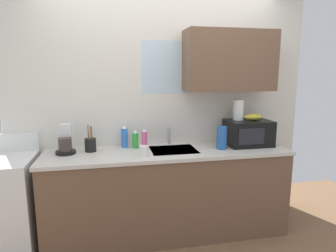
{
  "coord_description": "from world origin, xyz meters",
  "views": [
    {
      "loc": [
        -0.57,
        -2.77,
        1.67
      ],
      "look_at": [
        0.0,
        0.0,
        1.15
      ],
      "focal_mm": 31.11,
      "sensor_mm": 36.0,
      "label": 1
    }
  ],
  "objects_px": {
    "paper_towel_roll": "(238,110)",
    "dish_soap_bottle_pink": "(144,139)",
    "microwave": "(248,133)",
    "coffee_maker": "(66,142)",
    "mug_white": "(144,151)",
    "dish_soap_bottle_blue": "(124,137)",
    "banana_bunch": "(253,117)",
    "cereal_canister": "(222,138)",
    "dish_soap_bottle_green": "(135,139)",
    "stove_range": "(2,205)",
    "utensil_crock": "(90,145)"
  },
  "relations": [
    {
      "from": "microwave",
      "to": "dish_soap_bottle_green",
      "type": "distance_m",
      "value": 1.21
    },
    {
      "from": "dish_soap_bottle_blue",
      "to": "utensil_crock",
      "type": "distance_m",
      "value": 0.36
    },
    {
      "from": "microwave",
      "to": "coffee_maker",
      "type": "distance_m",
      "value": 1.88
    },
    {
      "from": "banana_bunch",
      "to": "mug_white",
      "type": "bearing_deg",
      "value": -170.99
    },
    {
      "from": "paper_towel_roll",
      "to": "cereal_canister",
      "type": "distance_m",
      "value": 0.39
    },
    {
      "from": "banana_bunch",
      "to": "dish_soap_bottle_green",
      "type": "height_order",
      "value": "banana_bunch"
    },
    {
      "from": "paper_towel_roll",
      "to": "mug_white",
      "type": "xyz_separation_m",
      "value": [
        -1.05,
        -0.24,
        -0.33
      ]
    },
    {
      "from": "coffee_maker",
      "to": "dish_soap_bottle_pink",
      "type": "distance_m",
      "value": 0.77
    },
    {
      "from": "dish_soap_bottle_green",
      "to": "utensil_crock",
      "type": "bearing_deg",
      "value": -174.01
    },
    {
      "from": "banana_bunch",
      "to": "cereal_canister",
      "type": "bearing_deg",
      "value": -165.62
    },
    {
      "from": "dish_soap_bottle_pink",
      "to": "mug_white",
      "type": "distance_m",
      "value": 0.29
    },
    {
      "from": "coffee_maker",
      "to": "dish_soap_bottle_blue",
      "type": "bearing_deg",
      "value": 10.47
    },
    {
      "from": "coffee_maker",
      "to": "cereal_canister",
      "type": "relative_size",
      "value": 1.2
    },
    {
      "from": "paper_towel_roll",
      "to": "cereal_canister",
      "type": "bearing_deg",
      "value": -147.99
    },
    {
      "from": "stove_range",
      "to": "mug_white",
      "type": "height_order",
      "value": "stove_range"
    },
    {
      "from": "paper_towel_roll",
      "to": "utensil_crock",
      "type": "relative_size",
      "value": 0.82
    },
    {
      "from": "mug_white",
      "to": "dish_soap_bottle_green",
      "type": "bearing_deg",
      "value": 99.62
    },
    {
      "from": "microwave",
      "to": "stove_range",
      "type": "bearing_deg",
      "value": -178.95
    },
    {
      "from": "dish_soap_bottle_pink",
      "to": "dish_soap_bottle_green",
      "type": "bearing_deg",
      "value": 164.2
    },
    {
      "from": "dish_soap_bottle_pink",
      "to": "dish_soap_bottle_blue",
      "type": "bearing_deg",
      "value": 159.92
    },
    {
      "from": "banana_bunch",
      "to": "paper_towel_roll",
      "type": "xyz_separation_m",
      "value": [
        -0.15,
        0.05,
        0.08
      ]
    },
    {
      "from": "dish_soap_bottle_blue",
      "to": "mug_white",
      "type": "xyz_separation_m",
      "value": [
        0.16,
        -0.35,
        -0.06
      ]
    },
    {
      "from": "microwave",
      "to": "paper_towel_roll",
      "type": "xyz_separation_m",
      "value": [
        -0.1,
        0.05,
        0.24
      ]
    },
    {
      "from": "microwave",
      "to": "dish_soap_bottle_pink",
      "type": "height_order",
      "value": "microwave"
    },
    {
      "from": "dish_soap_bottle_blue",
      "to": "utensil_crock",
      "type": "height_order",
      "value": "utensil_crock"
    },
    {
      "from": "paper_towel_roll",
      "to": "dish_soap_bottle_pink",
      "type": "xyz_separation_m",
      "value": [
        -1.01,
        0.04,
        -0.28
      ]
    },
    {
      "from": "mug_white",
      "to": "dish_soap_bottle_blue",
      "type": "bearing_deg",
      "value": 114.29
    },
    {
      "from": "banana_bunch",
      "to": "dish_soap_bottle_blue",
      "type": "height_order",
      "value": "banana_bunch"
    },
    {
      "from": "dish_soap_bottle_pink",
      "to": "cereal_canister",
      "type": "bearing_deg",
      "value": -13.95
    },
    {
      "from": "paper_towel_roll",
      "to": "cereal_canister",
      "type": "height_order",
      "value": "paper_towel_roll"
    },
    {
      "from": "microwave",
      "to": "utensil_crock",
      "type": "height_order",
      "value": "same"
    },
    {
      "from": "dish_soap_bottle_pink",
      "to": "cereal_canister",
      "type": "distance_m",
      "value": 0.79
    },
    {
      "from": "mug_white",
      "to": "microwave",
      "type": "bearing_deg",
      "value": 9.33
    },
    {
      "from": "paper_towel_roll",
      "to": "dish_soap_bottle_pink",
      "type": "relative_size",
      "value": 1.05
    },
    {
      "from": "stove_range",
      "to": "banana_bunch",
      "type": "distance_m",
      "value": 2.62
    },
    {
      "from": "stove_range",
      "to": "microwave",
      "type": "xyz_separation_m",
      "value": [
        2.46,
        0.04,
        0.58
      ]
    },
    {
      "from": "coffee_maker",
      "to": "utensil_crock",
      "type": "distance_m",
      "value": 0.23
    },
    {
      "from": "cereal_canister",
      "to": "mug_white",
      "type": "height_order",
      "value": "cereal_canister"
    },
    {
      "from": "coffee_maker",
      "to": "mug_white",
      "type": "xyz_separation_m",
      "value": [
        0.73,
        -0.25,
        -0.06
      ]
    },
    {
      "from": "paper_towel_roll",
      "to": "coffee_maker",
      "type": "relative_size",
      "value": 0.79
    },
    {
      "from": "dish_soap_bottle_pink",
      "to": "dish_soap_bottle_green",
      "type": "relative_size",
      "value": 1.07
    },
    {
      "from": "dish_soap_bottle_green",
      "to": "utensil_crock",
      "type": "height_order",
      "value": "utensil_crock"
    },
    {
      "from": "microwave",
      "to": "coffee_maker",
      "type": "xyz_separation_m",
      "value": [
        -1.88,
        0.06,
        -0.03
      ]
    },
    {
      "from": "paper_towel_roll",
      "to": "utensil_crock",
      "type": "xyz_separation_m",
      "value": [
        -1.55,
        0.02,
        -0.31
      ]
    },
    {
      "from": "paper_towel_roll",
      "to": "coffee_maker",
      "type": "bearing_deg",
      "value": 179.73
    },
    {
      "from": "paper_towel_roll",
      "to": "dish_soap_bottle_blue",
      "type": "bearing_deg",
      "value": 174.62
    },
    {
      "from": "dish_soap_bottle_green",
      "to": "paper_towel_roll",
      "type": "bearing_deg",
      "value": -3.48
    },
    {
      "from": "utensil_crock",
      "to": "cereal_canister",
      "type": "bearing_deg",
      "value": -7.4
    },
    {
      "from": "paper_towel_roll",
      "to": "dish_soap_bottle_blue",
      "type": "xyz_separation_m",
      "value": [
        -1.21,
        0.11,
        -0.27
      ]
    },
    {
      "from": "dish_soap_bottle_green",
      "to": "mug_white",
      "type": "xyz_separation_m",
      "value": [
        0.05,
        -0.31,
        -0.04
      ]
    }
  ]
}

